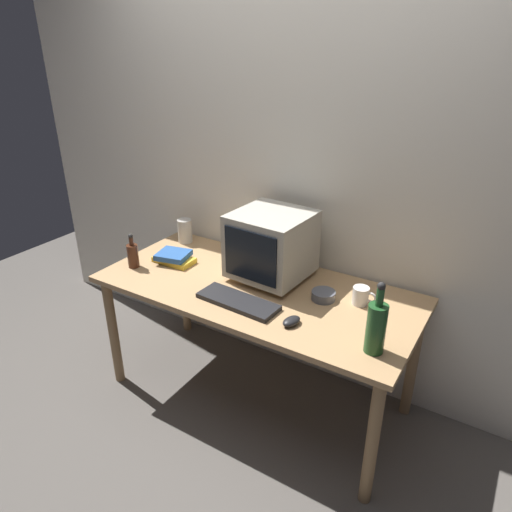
% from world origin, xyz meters
% --- Properties ---
extents(ground_plane, '(6.00, 6.00, 0.00)m').
position_xyz_m(ground_plane, '(0.00, 0.00, 0.00)').
color(ground_plane, '#56514C').
extents(back_wall, '(4.00, 0.08, 2.50)m').
position_xyz_m(back_wall, '(0.00, 0.45, 1.25)').
color(back_wall, silver).
rests_on(back_wall, ground).
extents(desk, '(1.69, 0.77, 0.73)m').
position_xyz_m(desk, '(0.00, 0.00, 0.64)').
color(desk, tan).
rests_on(desk, ground).
extents(crt_monitor, '(0.40, 0.41, 0.37)m').
position_xyz_m(crt_monitor, '(0.01, 0.14, 0.92)').
color(crt_monitor, '#B2AD9E').
rests_on(crt_monitor, desk).
extents(keyboard, '(0.43, 0.17, 0.02)m').
position_xyz_m(keyboard, '(0.01, -0.19, 0.74)').
color(keyboard, black).
rests_on(keyboard, desk).
extents(computer_mouse, '(0.08, 0.11, 0.04)m').
position_xyz_m(computer_mouse, '(0.32, -0.21, 0.74)').
color(computer_mouse, black).
rests_on(computer_mouse, desk).
extents(bottle_tall, '(0.08, 0.08, 0.33)m').
position_xyz_m(bottle_tall, '(0.71, -0.21, 0.85)').
color(bottle_tall, '#1E4C23').
rests_on(bottle_tall, desk).
extents(bottle_short, '(0.06, 0.06, 0.20)m').
position_xyz_m(bottle_short, '(-0.72, -0.16, 0.80)').
color(bottle_short, '#472314').
rests_on(bottle_short, desk).
extents(book_stack, '(0.24, 0.19, 0.06)m').
position_xyz_m(book_stack, '(-0.56, -0.00, 0.76)').
color(book_stack, gold).
rests_on(book_stack, desk).
extents(mug, '(0.12, 0.08, 0.09)m').
position_xyz_m(mug, '(0.53, 0.13, 0.77)').
color(mug, white).
rests_on(mug, desk).
extents(cd_spindle, '(0.12, 0.12, 0.04)m').
position_xyz_m(cd_spindle, '(0.35, 0.07, 0.75)').
color(cd_spindle, '#595B66').
rests_on(cd_spindle, desk).
extents(metal_canister, '(0.09, 0.09, 0.15)m').
position_xyz_m(metal_canister, '(-0.70, 0.27, 0.80)').
color(metal_canister, '#B7B2A8').
rests_on(metal_canister, desk).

